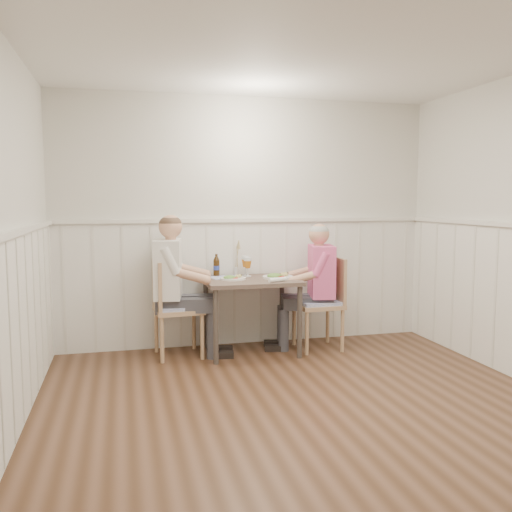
# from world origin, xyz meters

# --- Properties ---
(ground_plane) EXTENTS (4.50, 4.50, 0.00)m
(ground_plane) POSITION_xyz_m (0.00, 0.00, 0.00)
(ground_plane) COLOR #452A19
(room_shell) EXTENTS (4.04, 4.54, 2.60)m
(room_shell) POSITION_xyz_m (0.00, 0.00, 1.52)
(room_shell) COLOR silver
(room_shell) RESTS_ON ground
(wainscot) EXTENTS (4.00, 4.49, 1.34)m
(wainscot) POSITION_xyz_m (0.00, 0.69, 0.69)
(wainscot) COLOR white
(wainscot) RESTS_ON ground
(dining_table) EXTENTS (0.92, 0.70, 0.75)m
(dining_table) POSITION_xyz_m (-0.05, 1.84, 0.65)
(dining_table) COLOR brown
(dining_table) RESTS_ON ground
(chair_right) EXTENTS (0.46, 0.46, 0.94)m
(chair_right) POSITION_xyz_m (0.71, 1.82, 0.51)
(chair_right) COLOR tan
(chair_right) RESTS_ON ground
(chair_left) EXTENTS (0.48, 0.48, 0.95)m
(chair_left) POSITION_xyz_m (-0.83, 1.90, 0.52)
(chair_left) COLOR tan
(chair_left) RESTS_ON ground
(man_in_pink) EXTENTS (0.66, 0.48, 1.32)m
(man_in_pink) POSITION_xyz_m (0.65, 1.84, 0.55)
(man_in_pink) COLOR #3F3F47
(man_in_pink) RESTS_ON ground
(diner_cream) EXTENTS (0.70, 0.49, 1.42)m
(diner_cream) POSITION_xyz_m (-0.82, 1.90, 0.59)
(diner_cream) COLOR #3F3F47
(diner_cream) RESTS_ON ground
(plate_man) EXTENTS (0.31, 0.31, 0.08)m
(plate_man) POSITION_xyz_m (0.22, 1.83, 0.78)
(plate_man) COLOR white
(plate_man) RESTS_ON dining_table
(plate_diner) EXTENTS (0.26, 0.26, 0.06)m
(plate_diner) POSITION_xyz_m (-0.24, 1.85, 0.77)
(plate_diner) COLOR white
(plate_diner) RESTS_ON dining_table
(beer_glass_a) EXTENTS (0.08, 0.08, 0.21)m
(beer_glass_a) POSITION_xyz_m (-0.06, 2.07, 0.89)
(beer_glass_a) COLOR silver
(beer_glass_a) RESTS_ON dining_table
(beer_glass_b) EXTENTS (0.08, 0.08, 0.20)m
(beer_glass_b) POSITION_xyz_m (-0.05, 2.01, 0.88)
(beer_glass_b) COLOR silver
(beer_glass_b) RESTS_ON dining_table
(beer_bottle) EXTENTS (0.06, 0.06, 0.23)m
(beer_bottle) POSITION_xyz_m (-0.35, 2.11, 0.85)
(beer_bottle) COLOR #32200B
(beer_bottle) RESTS_ON dining_table
(rolled_napkin) EXTENTS (0.19, 0.10, 0.04)m
(rolled_napkin) POSITION_xyz_m (0.15, 1.59, 0.77)
(rolled_napkin) COLOR white
(rolled_napkin) RESTS_ON dining_table
(grass_vase) EXTENTS (0.04, 0.04, 0.38)m
(grass_vase) POSITION_xyz_m (-0.14, 2.15, 0.92)
(grass_vase) COLOR silver
(grass_vase) RESTS_ON dining_table
(gingham_mat) EXTENTS (0.34, 0.30, 0.01)m
(gingham_mat) POSITION_xyz_m (-0.29, 2.00, 0.75)
(gingham_mat) COLOR #5C6EC1
(gingham_mat) RESTS_ON dining_table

